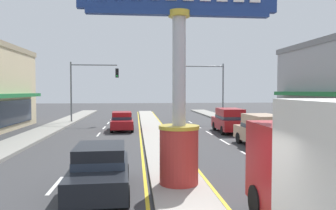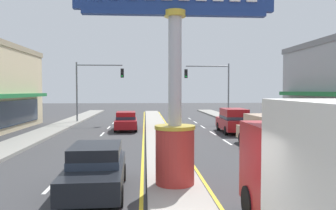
{
  "view_description": "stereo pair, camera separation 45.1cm",
  "coord_description": "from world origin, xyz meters",
  "px_view_note": "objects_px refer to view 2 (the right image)",
  "views": [
    {
      "loc": [
        -1.45,
        -6.67,
        3.29
      ],
      "look_at": [
        0.1,
        8.87,
        2.6
      ],
      "focal_mm": 34.7,
      "sensor_mm": 36.0,
      "label": 1
    },
    {
      "loc": [
        -1.0,
        -6.71,
        3.29
      ],
      "look_at": [
        0.1,
        8.87,
        2.6
      ],
      "focal_mm": 34.7,
      "sensor_mm": 36.0,
      "label": 2
    }
  ],
  "objects_px": {
    "sedan_mid_left_lane": "(96,168)",
    "traffic_light_left_side": "(94,81)",
    "sedan_far_right_lane": "(126,121)",
    "suv_far_left_oncoming": "(265,131)",
    "traffic_light_right_side": "(212,82)",
    "suv_near_left_lane": "(233,120)",
    "district_sign": "(175,79)"
  },
  "relations": [
    {
      "from": "sedan_far_right_lane",
      "to": "sedan_mid_left_lane",
      "type": "xyz_separation_m",
      "value": [
        0.0,
        -16.57,
        0.0
      ]
    },
    {
      "from": "district_sign",
      "to": "traffic_light_left_side",
      "type": "relative_size",
      "value": 1.18
    },
    {
      "from": "district_sign",
      "to": "traffic_light_right_side",
      "type": "xyz_separation_m",
      "value": [
        6.17,
        23.4,
        0.56
      ]
    },
    {
      "from": "sedan_far_right_lane",
      "to": "suv_near_left_lane",
      "type": "bearing_deg",
      "value": -14.88
    },
    {
      "from": "traffic_light_right_side",
      "to": "suv_far_left_oncoming",
      "type": "relative_size",
      "value": 1.33
    },
    {
      "from": "suv_near_left_lane",
      "to": "suv_far_left_oncoming",
      "type": "relative_size",
      "value": 1.0
    },
    {
      "from": "traffic_light_right_side",
      "to": "sedan_far_right_lane",
      "type": "height_order",
      "value": "traffic_light_right_side"
    },
    {
      "from": "sedan_mid_left_lane",
      "to": "traffic_light_left_side",
      "type": "bearing_deg",
      "value": 98.83
    },
    {
      "from": "sedan_far_right_lane",
      "to": "district_sign",
      "type": "bearing_deg",
      "value": -80.94
    },
    {
      "from": "traffic_light_left_side",
      "to": "suv_far_left_oncoming",
      "type": "bearing_deg",
      "value": -51.95
    },
    {
      "from": "suv_far_left_oncoming",
      "to": "traffic_light_left_side",
      "type": "bearing_deg",
      "value": 128.05
    },
    {
      "from": "traffic_light_left_side",
      "to": "sedan_far_right_lane",
      "type": "bearing_deg",
      "value": -61.14
    },
    {
      "from": "traffic_light_left_side",
      "to": "traffic_light_right_side",
      "type": "height_order",
      "value": "same"
    },
    {
      "from": "sedan_mid_left_lane",
      "to": "suv_far_left_oncoming",
      "type": "bearing_deg",
      "value": 42.07
    },
    {
      "from": "district_sign",
      "to": "traffic_light_right_side",
      "type": "height_order",
      "value": "district_sign"
    },
    {
      "from": "district_sign",
      "to": "suv_near_left_lane",
      "type": "relative_size",
      "value": 1.57
    },
    {
      "from": "sedan_far_right_lane",
      "to": "suv_far_left_oncoming",
      "type": "xyz_separation_m",
      "value": [
        8.48,
        -8.91,
        0.2
      ]
    },
    {
      "from": "sedan_far_right_lane",
      "to": "sedan_mid_left_lane",
      "type": "bearing_deg",
      "value": -90.0
    },
    {
      "from": "district_sign",
      "to": "traffic_light_right_side",
      "type": "distance_m",
      "value": 24.2
    },
    {
      "from": "traffic_light_left_side",
      "to": "sedan_mid_left_lane",
      "type": "xyz_separation_m",
      "value": [
        3.58,
        -23.07,
        -3.46
      ]
    },
    {
      "from": "traffic_light_left_side",
      "to": "suv_near_left_lane",
      "type": "relative_size",
      "value": 1.33
    },
    {
      "from": "sedan_mid_left_lane",
      "to": "suv_far_left_oncoming",
      "type": "xyz_separation_m",
      "value": [
        8.48,
        7.66,
        0.2
      ]
    },
    {
      "from": "district_sign",
      "to": "traffic_light_right_side",
      "type": "relative_size",
      "value": 1.18
    },
    {
      "from": "traffic_light_right_side",
      "to": "sedan_far_right_lane",
      "type": "distance_m",
      "value": 11.82
    },
    {
      "from": "sedan_far_right_lane",
      "to": "suv_far_left_oncoming",
      "type": "distance_m",
      "value": 12.31
    },
    {
      "from": "traffic_light_right_side",
      "to": "sedan_far_right_lane",
      "type": "relative_size",
      "value": 1.42
    },
    {
      "from": "district_sign",
      "to": "traffic_light_left_side",
      "type": "distance_m",
      "value": 23.59
    },
    {
      "from": "traffic_light_left_side",
      "to": "sedan_far_right_lane",
      "type": "xyz_separation_m",
      "value": [
        3.58,
        -6.5,
        -3.46
      ]
    },
    {
      "from": "district_sign",
      "to": "sedan_mid_left_lane",
      "type": "height_order",
      "value": "district_sign"
    },
    {
      "from": "sedan_far_right_lane",
      "to": "suv_far_left_oncoming",
      "type": "bearing_deg",
      "value": -46.42
    },
    {
      "from": "suv_near_left_lane",
      "to": "suv_far_left_oncoming",
      "type": "height_order",
      "value": "same"
    },
    {
      "from": "traffic_light_left_side",
      "to": "sedan_far_right_lane",
      "type": "relative_size",
      "value": 1.42
    }
  ]
}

